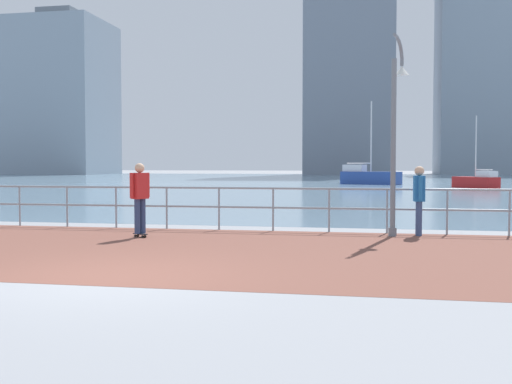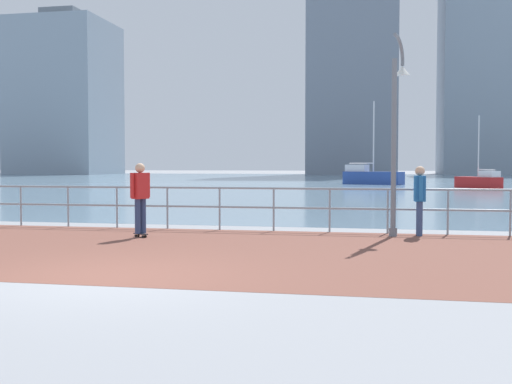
# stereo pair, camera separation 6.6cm
# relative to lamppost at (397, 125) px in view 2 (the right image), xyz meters

# --- Properties ---
(ground) EXTENTS (220.00, 220.00, 0.00)m
(ground) POSITION_rel_lamppost_xyz_m (-4.37, 33.82, -2.59)
(ground) COLOR gray
(brick_paving) EXTENTS (28.00, 7.28, 0.01)m
(brick_paving) POSITION_rel_lamppost_xyz_m (-4.37, -3.20, -2.59)
(brick_paving) COLOR brown
(brick_paving) RESTS_ON ground
(harbor_water) EXTENTS (180.00, 88.00, 0.00)m
(harbor_water) POSITION_rel_lamppost_xyz_m (-4.37, 45.43, -2.59)
(harbor_water) COLOR #6B899E
(harbor_water) RESTS_ON ground
(waterfront_railing) EXTENTS (25.25, 0.06, 1.10)m
(waterfront_railing) POSITION_rel_lamppost_xyz_m (-4.37, 0.43, -1.83)
(waterfront_railing) COLOR #8C99A3
(waterfront_railing) RESTS_ON ground
(lamppost) EXTENTS (0.47, 0.78, 4.69)m
(lamppost) POSITION_rel_lamppost_xyz_m (0.00, 0.00, 0.00)
(lamppost) COLOR slate
(lamppost) RESTS_ON ground
(skateboarder) EXTENTS (0.40, 0.52, 1.70)m
(skateboarder) POSITION_rel_lamppost_xyz_m (-5.76, -1.47, -1.57)
(skateboarder) COLOR black
(skateboarder) RESTS_ON ground
(bystander) EXTENTS (0.26, 0.55, 1.63)m
(bystander) POSITION_rel_lamppost_xyz_m (0.55, 0.08, -1.64)
(bystander) COLOR #384C7A
(bystander) RESTS_ON ground
(sailboat_navy) EXTENTS (5.13, 3.36, 6.92)m
(sailboat_navy) POSITION_rel_lamppost_xyz_m (-0.74, 37.06, -1.93)
(sailboat_navy) COLOR #284799
(sailboat_navy) RESTS_ON ground
(sailboat_red) EXTENTS (2.92, 3.67, 5.11)m
(sailboat_red) POSITION_rel_lamppost_xyz_m (6.78, 30.36, -2.11)
(sailboat_red) COLOR #B21E1E
(sailboat_red) RESTS_ON ground
(tower_concrete) EXTENTS (13.99, 11.17, 46.00)m
(tower_concrete) POSITION_rel_lamppost_xyz_m (-4.02, 84.45, 19.57)
(tower_concrete) COLOR slate
(tower_concrete) RESTS_ON ground
(tower_steel) EXTENTS (15.53, 14.17, 27.77)m
(tower_steel) POSITION_rel_lamppost_xyz_m (-52.54, 81.41, 10.46)
(tower_steel) COLOR #8493A3
(tower_steel) RESTS_ON ground
(tower_brick) EXTENTS (16.69, 13.00, 34.74)m
(tower_brick) POSITION_rel_lamppost_xyz_m (18.62, 91.93, 13.95)
(tower_brick) COLOR #8493A3
(tower_brick) RESTS_ON ground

